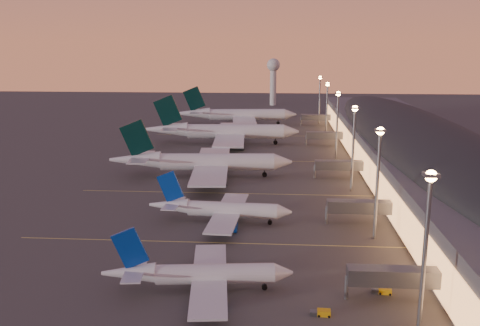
# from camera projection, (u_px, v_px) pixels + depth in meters

# --- Properties ---
(ground) EXTENTS (700.00, 700.00, 0.00)m
(ground) POSITION_uv_depth(u_px,v_px,m) (218.00, 235.00, 124.79)
(ground) COLOR #464441
(airliner_narrow_south) EXTENTS (34.59, 31.07, 12.35)m
(airliner_narrow_south) POSITION_uv_depth(u_px,v_px,m) (198.00, 274.00, 96.14)
(airliner_narrow_south) COLOR silver
(airliner_narrow_south) RESTS_ON ground
(airliner_narrow_north) EXTENTS (36.06, 32.25, 12.88)m
(airliner_narrow_north) POSITION_uv_depth(u_px,v_px,m) (220.00, 209.00, 132.76)
(airliner_narrow_north) COLOR silver
(airliner_narrow_north) RESTS_ON ground
(airliner_wide_near) EXTENTS (60.69, 55.40, 19.42)m
(airliner_wide_near) POSITION_uv_depth(u_px,v_px,m) (201.00, 162.00, 177.04)
(airliner_wide_near) COLOR silver
(airliner_wide_near) RESTS_ON ground
(airliner_wide_mid) EXTENTS (67.61, 61.59, 21.64)m
(airliner_wide_mid) POSITION_uv_depth(u_px,v_px,m) (222.00, 132.00, 233.26)
(airliner_wide_mid) COLOR silver
(airliner_wide_mid) RESTS_ON ground
(airliner_wide_far) EXTENTS (65.07, 59.54, 20.81)m
(airliner_wide_far) POSITION_uv_depth(u_px,v_px,m) (237.00, 115.00, 287.77)
(airliner_wide_far) COLOR silver
(airliner_wide_far) RESTS_ON ground
(terminal_building) EXTENTS (56.35, 255.00, 17.46)m
(terminal_building) POSITION_uv_depth(u_px,v_px,m) (414.00, 144.00, 189.02)
(terminal_building) COLOR #545459
(terminal_building) RESTS_ON ground
(light_masts) EXTENTS (2.20, 217.20, 25.90)m
(light_masts) POSITION_uv_depth(u_px,v_px,m) (344.00, 121.00, 181.59)
(light_masts) COLOR slate
(light_masts) RESTS_ON ground
(radar_tower) EXTENTS (9.00, 9.00, 32.50)m
(radar_tower) POSITION_uv_depth(u_px,v_px,m) (273.00, 74.00, 372.03)
(radar_tower) COLOR silver
(radar_tower) RESTS_ON ground
(lane_markings) EXTENTS (90.00, 180.36, 0.00)m
(lane_markings) POSITION_uv_depth(u_px,v_px,m) (232.00, 189.00, 163.68)
(lane_markings) COLOR #D8C659
(lane_markings) RESTS_ON ground
(baggage_tug_a) EXTENTS (3.42, 1.62, 1.00)m
(baggage_tug_a) POSITION_uv_depth(u_px,v_px,m) (321.00, 313.00, 88.08)
(baggage_tug_a) COLOR orange
(baggage_tug_a) RESTS_ON ground
(baggage_tug_b) EXTENTS (3.62, 1.83, 1.04)m
(baggage_tug_b) POSITION_uv_depth(u_px,v_px,m) (382.00, 291.00, 95.82)
(baggage_tug_b) COLOR orange
(baggage_tug_b) RESTS_ON ground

